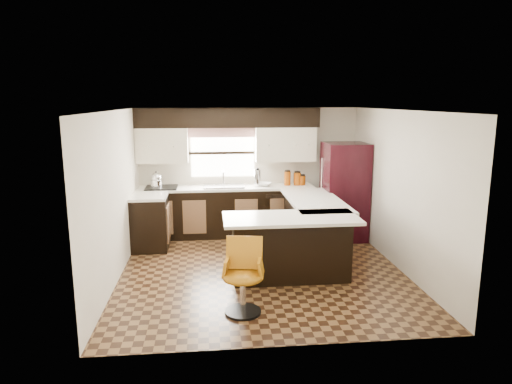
{
  "coord_description": "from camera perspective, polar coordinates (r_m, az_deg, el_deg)",
  "views": [
    {
      "loc": [
        -0.77,
        -6.52,
        2.55
      ],
      "look_at": [
        -0.04,
        0.45,
        1.13
      ],
      "focal_mm": 32.0,
      "sensor_mm": 36.0,
      "label": 1
    }
  ],
  "objects": [
    {
      "name": "canister_small",
      "position": [
        8.76,
        5.77,
        1.45
      ],
      "size": [
        0.14,
        0.14,
        0.18
      ],
      "primitive_type": "cylinder",
      "color": "#8B3B06",
      "rests_on": "counter_back"
    },
    {
      "name": "wall_left",
      "position": [
        6.79,
        -17.14,
        -0.49
      ],
      "size": [
        0.0,
        4.4,
        4.4
      ],
      "primitive_type": "plane",
      "rotation": [
        1.57,
        0.0,
        1.57
      ],
      "color": "beige",
      "rests_on": "floor"
    },
    {
      "name": "counter_left",
      "position": [
        8.01,
        -13.23,
        -0.55
      ],
      "size": [
        0.6,
        0.7,
        0.04
      ],
      "primitive_type": "cube",
      "color": "silver",
      "rests_on": "base_cab_left"
    },
    {
      "name": "floor",
      "position": [
        7.04,
        0.72,
        -9.74
      ],
      "size": [
        4.4,
        4.4,
        0.0
      ],
      "primitive_type": "plane",
      "color": "#49301A",
      "rests_on": "ground"
    },
    {
      "name": "dishwasher",
      "position": [
        8.51,
        3.15,
        -2.96
      ],
      "size": [
        0.58,
        0.03,
        0.78
      ],
      "primitive_type": "cube",
      "color": "black",
      "rests_on": "floor"
    },
    {
      "name": "bar_chair",
      "position": [
        5.56,
        -1.66,
        -10.64
      ],
      "size": [
        0.57,
        0.57,
        0.91
      ],
      "primitive_type": null,
      "rotation": [
        0.0,
        0.0,
        -0.18
      ],
      "color": "#B26D0F",
      "rests_on": "floor"
    },
    {
      "name": "ceiling",
      "position": [
        6.57,
        0.78,
        10.18
      ],
      "size": [
        4.4,
        4.4,
        0.0
      ],
      "primitive_type": "plane",
      "rotation": [
        3.14,
        0.0,
        0.0
      ],
      "color": "silver",
      "rests_on": "wall_back"
    },
    {
      "name": "refrigerator",
      "position": [
        8.53,
        10.98,
        0.06
      ],
      "size": [
        0.76,
        0.73,
        1.78
      ],
      "primitive_type": "cube",
      "color": "black",
      "rests_on": "floor"
    },
    {
      "name": "cooktop",
      "position": [
        8.6,
        -11.73,
        0.56
      ],
      "size": [
        0.58,
        0.5,
        0.02
      ],
      "primitive_type": "cube",
      "color": "black",
      "rests_on": "counter_back"
    },
    {
      "name": "wall_right",
      "position": [
        7.25,
        17.47,
        0.22
      ],
      "size": [
        0.0,
        4.4,
        4.4
      ],
      "primitive_type": "plane",
      "rotation": [
        1.57,
        0.0,
        -1.57
      ],
      "color": "beige",
      "rests_on": "floor"
    },
    {
      "name": "mixing_bowl",
      "position": [
        8.63,
        1.08,
        0.98
      ],
      "size": [
        0.34,
        0.34,
        0.06
      ],
      "primitive_type": "imported",
      "rotation": [
        0.0,
        0.0,
        -0.43
      ],
      "color": "white",
      "rests_on": "counter_back"
    },
    {
      "name": "canister_large",
      "position": [
        8.7,
        3.95,
        1.7
      ],
      "size": [
        0.12,
        0.12,
        0.26
      ],
      "primitive_type": "cylinder",
      "color": "#8B3B06",
      "rests_on": "counter_back"
    },
    {
      "name": "valance",
      "position": [
        8.69,
        -4.2,
        7.43
      ],
      "size": [
        1.3,
        0.06,
        0.18
      ],
      "primitive_type": "cube",
      "color": "#D19B93",
      "rests_on": "wall_back"
    },
    {
      "name": "soffit",
      "position": [
        8.56,
        -3.53,
        9.25
      ],
      "size": [
        3.4,
        0.35,
        0.36
      ],
      "primitive_type": "cube",
      "color": "black",
      "rests_on": "wall_back"
    },
    {
      "name": "upper_cab_right",
      "position": [
        8.71,
        3.67,
        5.99
      ],
      "size": [
        1.14,
        0.35,
        0.64
      ],
      "primitive_type": "cube",
      "color": "beige",
      "rests_on": "wall_back"
    },
    {
      "name": "peninsula_return",
      "position": [
        6.62,
        4.34,
        -7.05
      ],
      "size": [
        1.65,
        0.6,
        0.9
      ],
      "primitive_type": "cube",
      "color": "black",
      "rests_on": "floor"
    },
    {
      "name": "peninsula_long",
      "position": [
        7.63,
        6.93,
        -4.57
      ],
      "size": [
        0.6,
        1.95,
        0.9
      ],
      "primitive_type": "cube",
      "color": "black",
      "rests_on": "floor"
    },
    {
      "name": "counter_pen_long",
      "position": [
        7.53,
        7.39,
        -1.1
      ],
      "size": [
        0.84,
        1.95,
        0.04
      ],
      "primitive_type": "cube",
      "color": "silver",
      "rests_on": "peninsula_long"
    },
    {
      "name": "canister_med",
      "position": [
        8.73,
        5.17,
        1.64
      ],
      "size": [
        0.14,
        0.14,
        0.24
      ],
      "primitive_type": "cylinder",
      "color": "#8B3B06",
      "rests_on": "counter_back"
    },
    {
      "name": "upper_cab_left",
      "position": [
        8.63,
        -11.65,
        5.73
      ],
      "size": [
        0.94,
        0.35,
        0.64
      ],
      "primitive_type": "cube",
      "color": "beige",
      "rests_on": "wall_back"
    },
    {
      "name": "wall_back",
      "position": [
        8.86,
        -0.91,
        2.72
      ],
      "size": [
        4.4,
        0.0,
        4.4
      ],
      "primitive_type": "plane",
      "rotation": [
        1.57,
        0.0,
        0.0
      ],
      "color": "beige",
      "rests_on": "floor"
    },
    {
      "name": "wall_front",
      "position": [
        4.59,
        3.96,
        -5.63
      ],
      "size": [
        4.4,
        0.0,
        4.4
      ],
      "primitive_type": "plane",
      "rotation": [
        -1.57,
        0.0,
        0.0
      ],
      "color": "beige",
      "rests_on": "floor"
    },
    {
      "name": "kettle",
      "position": [
        8.58,
        -12.35,
        1.58
      ],
      "size": [
        0.21,
        0.21,
        0.29
      ],
      "primitive_type": null,
      "color": "silver",
      "rests_on": "cooktop"
    },
    {
      "name": "counter_back",
      "position": [
        8.58,
        -3.72,
        0.53
      ],
      "size": [
        3.3,
        0.6,
        0.04
      ],
      "primitive_type": "cube",
      "color": "silver",
      "rests_on": "base_cab_back"
    },
    {
      "name": "window_pane",
      "position": [
        8.76,
        -4.17,
        4.9
      ],
      "size": [
        1.2,
        0.02,
        0.9
      ],
      "primitive_type": "cube",
      "color": "white",
      "rests_on": "wall_back"
    },
    {
      "name": "base_cab_back",
      "position": [
        8.69,
        -3.68,
        -2.53
      ],
      "size": [
        3.3,
        0.6,
        0.9
      ],
      "primitive_type": "cube",
      "color": "black",
      "rests_on": "floor"
    },
    {
      "name": "base_cab_left",
      "position": [
        8.12,
        -13.08,
        -3.82
      ],
      "size": [
        0.6,
        0.7,
        0.9
      ],
      "primitive_type": "cube",
      "color": "black",
      "rests_on": "floor"
    },
    {
      "name": "counter_pen_return",
      "position": [
        6.39,
        4.37,
        -3.29
      ],
      "size": [
        1.89,
        0.84,
        0.04
      ],
      "primitive_type": "cube",
      "color": "silver",
      "rests_on": "peninsula_return"
    },
    {
      "name": "sink",
      "position": [
        8.55,
        -4.05,
        0.74
      ],
      "size": [
        0.75,
        0.45,
        0.03
      ],
      "primitive_type": "cube",
      "color": "#B2B2B7",
      "rests_on": "counter_back"
    },
    {
      "name": "percolator",
      "position": [
        8.59,
        0.17,
        1.78
      ],
      "size": [
        0.13,
        0.13,
        0.31
      ],
      "primitive_type": "cylinder",
      "color": "silver",
      "rests_on": "counter_back"
    }
  ]
}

